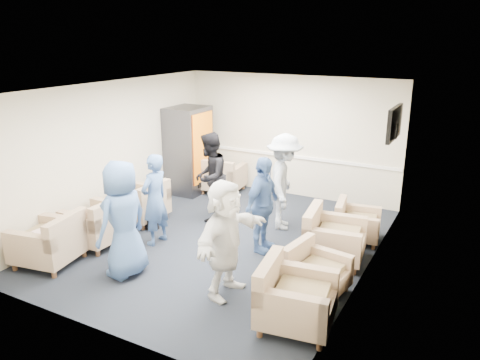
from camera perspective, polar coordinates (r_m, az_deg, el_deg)
The scene contains 25 objects.
floor at distance 8.42m, azimuth -2.09°, elevation -7.46°, with size 6.00×6.00×0.00m, color black.
ceiling at distance 7.69m, azimuth -2.31°, elevation 11.13°, with size 6.00×6.00×0.00m, color white.
back_wall at distance 10.57m, azimuth 6.09°, elevation 5.34°, with size 5.00×0.02×2.70m, color beige.
front_wall at distance 5.72m, azimuth -17.65°, elevation -5.93°, with size 5.00×0.02×2.70m, color beige.
left_wall at distance 9.43m, azimuth -15.45°, elevation 3.34°, with size 0.02×6.00×2.70m, color beige.
right_wall at distance 7.07m, azimuth 15.57°, elevation -1.26°, with size 0.02×6.00×2.70m, color beige.
chair_rail at distance 10.65m, azimuth 5.97°, elevation 2.95°, with size 4.98×0.04×0.06m, color white.
tv at distance 8.64m, azimuth 18.31°, elevation 6.58°, with size 0.10×1.00×0.58m.
armchair_left_near at distance 8.06m, azimuth -21.99°, elevation -7.14°, with size 1.05×1.05×0.73m.
armchair_left_mid at distance 8.53m, azimuth -16.80°, elevation -5.24°, with size 0.93×0.93×0.73m.
armchair_left_far at distance 9.36m, azimuth -11.75°, elevation -2.93°, with size 0.89×0.89×0.69m.
armchair_right_near at distance 6.06m, azimuth 6.36°, elevation -14.31°, with size 1.02×1.02×0.72m.
armchair_right_midnear at distance 6.82m, azimuth 8.98°, elevation -11.13°, with size 0.88×0.88×0.61m.
armchair_right_midfar at distance 7.76m, azimuth 11.04°, elevation -7.08°, with size 1.02×1.02×0.73m.
armchair_right_far at distance 8.61m, azimuth 13.80°, elevation -5.22°, with size 0.87×0.87×0.60m.
armchair_corner at distance 10.83m, azimuth -2.22°, elevation 0.26°, with size 0.96×0.96×0.70m.
vending_machine at distance 10.80m, azimuth -6.27°, elevation 3.64°, with size 0.80×0.94×1.98m.
backpack at distance 9.02m, azimuth -10.86°, elevation -4.28°, with size 0.35×0.31×0.49m.
pillow at distance 7.99m, azimuth -22.26°, elevation -5.98°, with size 0.41×0.31×0.12m, color silver.
person_front_left at distance 7.18m, azimuth -14.07°, elevation -4.68°, with size 0.88×0.57×1.80m, color #3F6098.
person_mid_left at distance 8.20m, azimuth -10.36°, elevation -2.36°, with size 0.59×0.39×1.61m, color #3F6098.
person_back_left at distance 9.13m, azimuth -3.69°, elevation 0.38°, with size 0.85×0.66×1.75m, color black.
person_back_right at distance 8.72m, azimuth 5.40°, elevation -0.25°, with size 1.17×0.67×1.81m, color silver.
person_mid_right at distance 7.77m, azimuth 2.76°, elevation -3.09°, with size 0.96×0.40×1.64m, color #3F6098.
person_front_right at distance 6.48m, azimuth -1.79°, elevation -7.17°, with size 1.56×0.50×1.69m, color white.
Camera 1 is at (3.88, -6.59, 3.53)m, focal length 35.00 mm.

